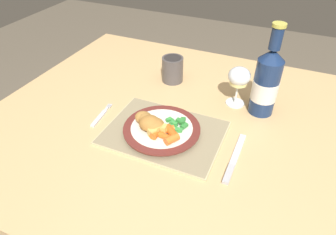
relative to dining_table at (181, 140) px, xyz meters
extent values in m
cube|color=tan|center=(0.00, 0.00, 0.07)|extent=(1.25, 1.04, 0.04)
cube|color=tan|center=(-0.57, 0.46, -0.30)|extent=(0.06, 0.06, 0.70)
cube|color=tan|center=(0.57, 0.46, -0.30)|extent=(0.06, 0.06, 0.70)
cube|color=#CCB789|center=(-0.03, -0.08, 0.09)|extent=(0.35, 0.26, 0.01)
cube|color=gray|center=(-0.03, -0.08, 0.09)|extent=(0.34, 0.25, 0.00)
cylinder|color=white|center=(-0.03, -0.09, 0.10)|extent=(0.19, 0.19, 0.01)
cylinder|color=maroon|center=(-0.03, -0.09, 0.11)|extent=(0.23, 0.23, 0.01)
cylinder|color=white|center=(-0.03, -0.09, 0.11)|extent=(0.19, 0.19, 0.00)
ellipsoid|color=#B77F3D|center=(-0.09, -0.09, 0.13)|extent=(0.07, 0.06, 0.04)
ellipsoid|color=#A87033|center=(-0.05, -0.11, 0.13)|extent=(0.08, 0.08, 0.04)
ellipsoid|color=#A87033|center=(-0.06, -0.11, 0.13)|extent=(0.07, 0.07, 0.04)
ellipsoid|color=#B77F3D|center=(-0.07, -0.10, 0.13)|extent=(0.07, 0.07, 0.04)
cube|color=#338438|center=(-0.01, -0.05, 0.11)|extent=(0.03, 0.02, 0.01)
cube|color=#338438|center=(0.03, -0.06, 0.12)|extent=(0.02, 0.03, 0.01)
cube|color=green|center=(0.00, -0.07, 0.12)|extent=(0.02, 0.01, 0.01)
cube|color=#338438|center=(0.00, -0.08, 0.12)|extent=(0.02, 0.02, 0.01)
cube|color=#338438|center=(-0.01, -0.06, 0.11)|extent=(0.02, 0.02, 0.01)
cube|color=green|center=(0.02, -0.08, 0.12)|extent=(0.03, 0.02, 0.01)
cube|color=#338438|center=(0.01, -0.10, 0.12)|extent=(0.01, 0.02, 0.01)
cube|color=#338438|center=(0.02, -0.05, 0.13)|extent=(0.03, 0.02, 0.01)
cube|color=#4CA84C|center=(0.00, -0.07, 0.11)|extent=(0.02, 0.01, 0.01)
cube|color=green|center=(0.03, -0.06, 0.12)|extent=(0.02, 0.02, 0.01)
cube|color=green|center=(-0.02, -0.05, 0.12)|extent=(0.02, 0.02, 0.01)
cube|color=#338438|center=(0.02, -0.04, 0.12)|extent=(0.02, 0.03, 0.01)
cylinder|color=orange|center=(-0.01, -0.10, 0.12)|extent=(0.05, 0.04, 0.02)
cylinder|color=orange|center=(0.02, -0.13, 0.12)|extent=(0.04, 0.05, 0.02)
cylinder|color=orange|center=(0.00, -0.13, 0.12)|extent=(0.04, 0.02, 0.02)
cylinder|color=orange|center=(-0.03, -0.13, 0.12)|extent=(0.02, 0.03, 0.02)
cylinder|color=orange|center=(0.01, -0.11, 0.12)|extent=(0.05, 0.05, 0.02)
cube|color=silver|center=(-0.25, -0.10, 0.09)|extent=(0.02, 0.09, 0.01)
cube|color=silver|center=(-0.25, -0.05, 0.09)|extent=(0.01, 0.02, 0.01)
cube|color=silver|center=(-0.25, -0.03, 0.09)|extent=(0.00, 0.02, 0.00)
cube|color=silver|center=(-0.25, -0.03, 0.09)|extent=(0.00, 0.02, 0.00)
cube|color=silver|center=(-0.26, -0.03, 0.09)|extent=(0.00, 0.02, 0.00)
cube|color=silver|center=(-0.26, -0.03, 0.09)|extent=(0.00, 0.02, 0.00)
cube|color=silver|center=(0.20, -0.06, 0.09)|extent=(0.02, 0.14, 0.00)
cube|color=#B2B2B7|center=(0.20, -0.16, 0.09)|extent=(0.02, 0.07, 0.01)
cylinder|color=silver|center=(0.13, 0.16, 0.09)|extent=(0.06, 0.06, 0.00)
cylinder|color=silver|center=(0.13, 0.16, 0.12)|extent=(0.01, 0.01, 0.07)
ellipsoid|color=silver|center=(0.13, 0.16, 0.19)|extent=(0.07, 0.07, 0.06)
cylinder|color=#E0D684|center=(0.13, 0.16, 0.17)|extent=(0.06, 0.06, 0.02)
cylinder|color=navy|center=(0.22, 0.15, 0.18)|extent=(0.08, 0.08, 0.19)
cone|color=navy|center=(0.22, 0.15, 0.29)|extent=(0.08, 0.08, 0.04)
cylinder|color=navy|center=(0.22, 0.15, 0.34)|extent=(0.03, 0.03, 0.07)
cylinder|color=#BFB74C|center=(0.22, 0.15, 0.38)|extent=(0.04, 0.04, 0.01)
cylinder|color=white|center=(0.22, 0.15, 0.17)|extent=(0.08, 0.08, 0.07)
cube|color=#DBB256|center=(-0.04, -0.13, 0.12)|extent=(0.03, 0.03, 0.03)
cube|color=#DBB256|center=(-0.02, -0.11, 0.12)|extent=(0.03, 0.03, 0.03)
cube|color=#DBB256|center=(-0.03, -0.11, 0.12)|extent=(0.02, 0.02, 0.02)
cube|color=gold|center=(-0.03, -0.12, 0.12)|extent=(0.02, 0.02, 0.02)
cube|color=gold|center=(-0.03, -0.11, 0.12)|extent=(0.03, 0.03, 0.03)
cylinder|color=#4C4747|center=(-0.13, 0.22, 0.13)|extent=(0.08, 0.08, 0.10)
cylinder|color=#2A2727|center=(-0.13, 0.22, 0.18)|extent=(0.07, 0.07, 0.01)
camera|label=1|loc=(0.26, -0.71, 0.67)|focal=32.00mm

